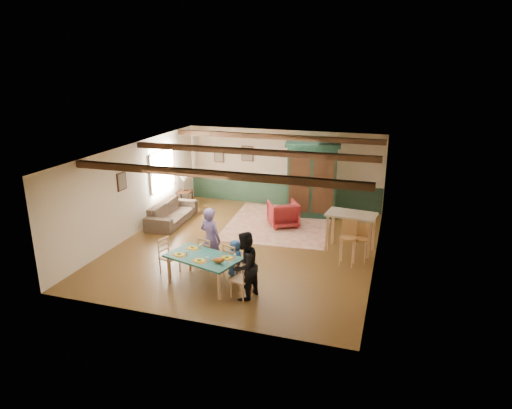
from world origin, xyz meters
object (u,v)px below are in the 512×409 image
(table_lamp, at_px, (184,183))
(bar_stool_left, at_px, (348,243))
(dining_table, at_px, (203,270))
(person_woman, at_px, (245,266))
(person_child, at_px, (235,258))
(armoire, at_px, (312,180))
(dining_chair_end_right, at_px, (241,278))
(bar_stool_right, at_px, (360,243))
(armchair, at_px, (283,214))
(end_table, at_px, (185,199))
(dining_chair_end_left, at_px, (169,256))
(cat, at_px, (218,260))
(sofa, at_px, (172,212))
(dining_chair_far_left, at_px, (209,253))
(person_man, at_px, (211,239))
(counter_table, at_px, (350,232))
(dining_chair_far_right, at_px, (233,260))

(table_lamp, height_order, bar_stool_left, table_lamp)
(dining_table, distance_m, person_woman, 1.23)
(person_child, relative_size, armoire, 0.38)
(dining_chair_end_right, bearing_deg, bar_stool_left, 155.73)
(dining_table, distance_m, table_lamp, 5.93)
(dining_chair_end_right, distance_m, person_woman, 0.34)
(bar_stool_left, bearing_deg, bar_stool_right, 42.31)
(dining_chair_end_right, bearing_deg, armchair, -161.27)
(end_table, distance_m, bar_stool_right, 6.88)
(person_child, bearing_deg, armoire, -84.13)
(dining_chair_end_left, bearing_deg, bar_stool_left, -50.19)
(dining_chair_end_left, height_order, person_woman, person_woman)
(cat, xyz_separation_m, sofa, (-3.16, 3.83, -0.45))
(dining_chair_far_left, bearing_deg, person_man, -90.00)
(dining_chair_end_right, xyz_separation_m, end_table, (-4.01, 5.39, -0.13))
(armchair, bearing_deg, table_lamp, -41.17)
(counter_table, relative_size, bar_stool_right, 1.28)
(dining_chair_end_right, relative_size, end_table, 1.43)
(armoire, distance_m, sofa, 4.65)
(person_man, height_order, table_lamp, person_man)
(person_woman, distance_m, bar_stool_right, 3.48)
(dining_chair_far_left, bearing_deg, counter_table, -129.05)
(dining_chair_end_right, distance_m, armoire, 5.93)
(dining_table, bearing_deg, armoire, 75.69)
(person_man, xyz_separation_m, bar_stool_right, (3.49, 1.54, -0.29))
(dining_chair_end_right, bearing_deg, armoire, -168.11)
(table_lamp, bearing_deg, person_woman, -52.91)
(dining_chair_end_left, height_order, dining_chair_end_right, same)
(person_man, distance_m, bar_stool_right, 3.82)
(person_woman, relative_size, armchair, 1.74)
(dining_chair_far_left, height_order, counter_table, counter_table)
(armoire, bearing_deg, cat, -107.15)
(dining_chair_far_right, relative_size, dining_chair_end_left, 1.00)
(sofa, bearing_deg, dining_chair_end_left, -156.22)
(dining_chair_far_left, distance_m, bar_stool_right, 3.86)
(dining_chair_far_right, height_order, armoire, armoire)
(armchair, xyz_separation_m, counter_table, (2.22, -1.36, 0.14))
(end_table, xyz_separation_m, table_lamp, (0.00, 0.00, 0.59))
(dining_chair_end_right, height_order, bar_stool_right, bar_stool_right)
(person_woman, xyz_separation_m, counter_table, (1.89, 3.30, -0.22))
(armoire, height_order, end_table, armoire)
(dining_table, xyz_separation_m, bar_stool_left, (3.03, 2.10, 0.23))
(end_table, bearing_deg, dining_chair_far_left, -57.24)
(dining_chair_far_right, height_order, dining_chair_end_left, same)
(armchair, bearing_deg, sofa, -17.75)
(dining_chair_far_right, distance_m, person_man, 0.83)
(armoire, relative_size, sofa, 1.09)
(dining_chair_far_right, height_order, table_lamp, table_lamp)
(person_man, relative_size, armchair, 1.82)
(cat, height_order, sofa, cat)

